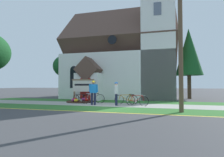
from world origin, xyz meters
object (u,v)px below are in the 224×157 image
roadside_conifer (189,52)px  bicycle_red (126,99)px  church_sign (83,86)px  yard_deciduous_tree (67,66)px  utility_pole (178,18)px  cyclist_in_red_jersey (116,92)px  bicycle_yellow (137,100)px  bicycle_orange (81,99)px  cyclist_in_orange_jersey (93,90)px  bicycle_white (94,98)px

roadside_conifer → bicycle_red: bearing=-127.4°
bicycle_red → church_sign: bearing=164.3°
bicycle_red → yard_deciduous_tree: bearing=144.1°
church_sign → utility_pole: (7.67, -4.49, 3.78)m
cyclist_in_red_jersey → yard_deciduous_tree: yard_deciduous_tree is taller
yard_deciduous_tree → bicycle_yellow: bearing=-36.1°
church_sign → bicycle_orange: 1.91m
bicycle_orange → bicycle_red: bearing=6.5°
church_sign → cyclist_in_orange_jersey: (1.90, -2.38, -0.28)m
bicycle_red → cyclist_in_red_jersey: cyclist_in_red_jersey is taller
cyclist_in_orange_jersey → bicycle_red: bearing=29.0°
bicycle_yellow → church_sign: bearing=159.5°
bicycle_white → roadside_conifer: bearing=40.8°
bicycle_red → utility_pole: bearing=-43.2°
bicycle_orange → utility_pole: utility_pole is taller
bicycle_white → bicycle_orange: bearing=-150.7°
yard_deciduous_tree → bicycle_orange: bearing=-53.1°
bicycle_white → cyclist_in_orange_jersey: bearing=-70.4°
bicycle_white → utility_pole: utility_pole is taller
bicycle_orange → cyclist_in_red_jersey: (3.09, -0.65, 0.62)m
cyclist_in_orange_jersey → utility_pole: utility_pole is taller
church_sign → roadside_conifer: size_ratio=0.27×
bicycle_orange → yard_deciduous_tree: size_ratio=0.31×
bicycle_red → utility_pole: 6.81m
yard_deciduous_tree → bicycle_red: bearing=-35.9°
church_sign → cyclist_in_red_jersey: size_ratio=1.23×
bicycle_red → yard_deciduous_tree: (-8.56, 6.19, 3.38)m
church_sign → yard_deciduous_tree: (-4.45, 5.04, 2.41)m
yard_deciduous_tree → cyclist_in_red_jersey: bearing=-42.0°
bicycle_red → bicycle_orange: (-3.61, -0.41, -0.01)m
church_sign → cyclist_in_orange_jersey: bearing=-51.3°
bicycle_red → cyclist_in_red_jersey: bearing=-116.1°
bicycle_red → bicycle_orange: bearing=-173.5°
bicycle_yellow → bicycle_white: bearing=167.0°
bicycle_white → roadside_conifer: (8.15, 7.03, 4.61)m
cyclist_in_red_jersey → bicycle_yellow: bearing=13.5°
bicycle_orange → bicycle_white: bearing=29.3°
bicycle_white → yard_deciduous_tree: size_ratio=0.34×
bicycle_yellow → bicycle_orange: 4.53m
cyclist_in_red_jersey → utility_pole: bearing=-29.2°
cyclist_in_red_jersey → roadside_conifer: (5.99, 8.20, 4.01)m
utility_pole → roadside_conifer: bearing=79.7°
church_sign → bicycle_orange: (0.50, -1.57, -0.98)m
bicycle_red → bicycle_white: 2.68m
bicycle_white → utility_pole: (6.24, -3.45, 4.74)m
bicycle_orange → cyclist_in_red_jersey: bearing=-11.8°
bicycle_red → yard_deciduous_tree: yard_deciduous_tree is taller
bicycle_orange → roadside_conifer: 12.69m
utility_pole → cyclist_in_orange_jersey: bearing=159.9°
cyclist_in_orange_jersey → bicycle_orange: bearing=150.0°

